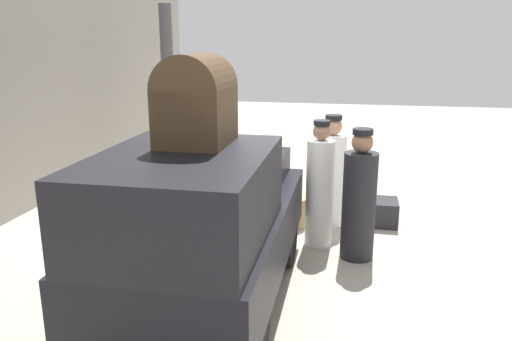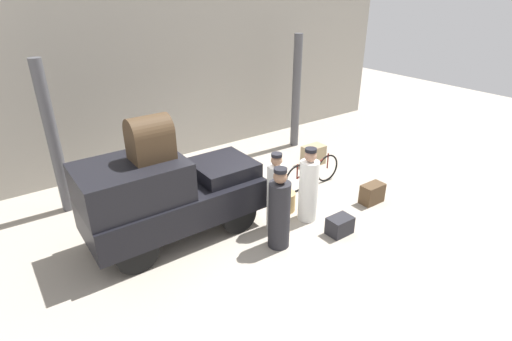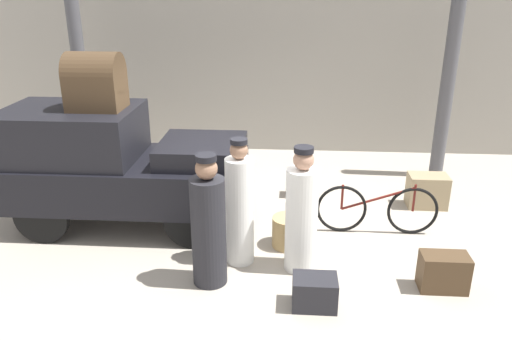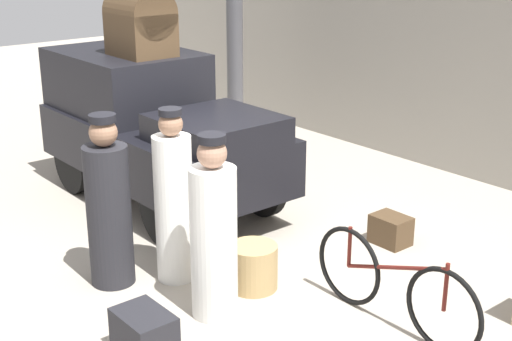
% 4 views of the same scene
% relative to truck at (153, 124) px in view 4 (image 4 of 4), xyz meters
% --- Properties ---
extents(ground_plane, '(30.00, 30.00, 0.00)m').
position_rel_truck_xyz_m(ground_plane, '(1.89, -0.30, -0.97)').
color(ground_plane, '#A89E8E').
extents(station_building_facade, '(16.00, 0.15, 4.50)m').
position_rel_truck_xyz_m(station_building_facade, '(1.89, 3.77, 1.28)').
color(station_building_facade, gray).
rests_on(station_building_facade, ground).
extents(canopy_pillar_left, '(0.25, 0.25, 3.37)m').
position_rel_truck_xyz_m(canopy_pillar_left, '(-1.39, 2.37, 0.71)').
color(canopy_pillar_left, '#4C4C51').
rests_on(canopy_pillar_left, ground).
extents(truck, '(3.45, 1.53, 1.79)m').
position_rel_truck_xyz_m(truck, '(0.00, 0.00, 0.00)').
color(truck, black).
rests_on(truck, ground).
extents(bicycle, '(1.76, 0.04, 0.78)m').
position_rel_truck_xyz_m(bicycle, '(3.85, -0.06, -0.59)').
color(bicycle, black).
rests_on(bicycle, ground).
extents(wicker_basket, '(0.46, 0.46, 0.43)m').
position_rel_truck_xyz_m(wicker_basket, '(2.57, -0.54, -0.75)').
color(wicker_basket, tan).
rests_on(wicker_basket, ground).
extents(porter_lifting_near_truck, '(0.41, 0.41, 1.65)m').
position_rel_truck_xyz_m(porter_lifting_near_truck, '(2.73, -1.11, -0.22)').
color(porter_lifting_near_truck, white).
rests_on(porter_lifting_near_truck, ground).
extents(porter_standing_middle, '(0.42, 0.42, 1.66)m').
position_rel_truck_xyz_m(porter_standing_middle, '(1.62, -1.50, -0.22)').
color(porter_standing_middle, '#232328').
rests_on(porter_standing_middle, ground).
extents(conductor_in_dark_uniform, '(0.36, 0.36, 1.70)m').
position_rel_truck_xyz_m(conductor_in_dark_uniform, '(1.94, -0.99, -0.19)').
color(conductor_in_dark_uniform, white).
rests_on(conductor_in_dark_uniform, ground).
extents(suitcase_tan_flat, '(0.40, 0.30, 0.32)m').
position_rel_truck_xyz_m(suitcase_tan_flat, '(2.76, 1.22, -0.81)').
color(suitcase_tan_flat, '#4C3823').
rests_on(suitcase_tan_flat, ground).
extents(suitcase_black_upright, '(0.51, 0.36, 0.37)m').
position_rel_truck_xyz_m(suitcase_black_upright, '(2.88, -1.92, -0.78)').
color(suitcase_black_upright, '#232328').
rests_on(suitcase_black_upright, ground).
extents(trunk_on_truck_roof, '(0.74, 0.59, 0.80)m').
position_rel_truck_xyz_m(trunk_on_truck_roof, '(-0.17, 0.00, 1.21)').
color(trunk_on_truck_roof, '#4C3823').
rests_on(trunk_on_truck_roof, truck).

